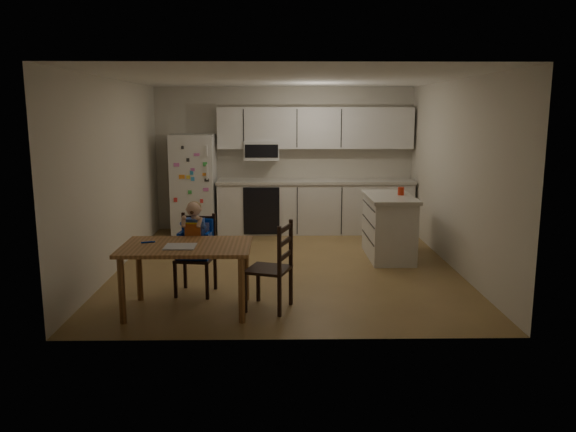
# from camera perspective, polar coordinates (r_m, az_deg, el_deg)

# --- Properties ---
(room) EXTENTS (4.52, 5.01, 2.51)m
(room) POSITION_cam_1_polar(r_m,az_deg,el_deg) (7.93, -0.23, 4.55)
(room) COLOR olive
(room) RESTS_ON ground
(refrigerator) EXTENTS (0.72, 0.70, 1.70)m
(refrigerator) POSITION_cam_1_polar(r_m,az_deg,el_deg) (9.74, -9.52, 3.18)
(refrigerator) COLOR silver
(refrigerator) RESTS_ON ground
(kitchen_run) EXTENTS (3.37, 0.62, 2.15)m
(kitchen_run) POSITION_cam_1_polar(r_m,az_deg,el_deg) (9.74, 2.60, 3.48)
(kitchen_run) COLOR silver
(kitchen_run) RESTS_ON ground
(kitchen_island) EXTENTS (0.64, 1.23, 0.90)m
(kitchen_island) POSITION_cam_1_polar(r_m,az_deg,el_deg) (8.19, 10.18, -1.04)
(kitchen_island) COLOR silver
(kitchen_island) RESTS_ON ground
(red_cup) EXTENTS (0.09, 0.09, 0.11)m
(red_cup) POSITION_cam_1_polar(r_m,az_deg,el_deg) (8.18, 11.41, 2.50)
(red_cup) COLOR red
(red_cup) RESTS_ON kitchen_island
(dining_table) EXTENTS (1.34, 0.86, 0.72)m
(dining_table) POSITION_cam_1_polar(r_m,az_deg,el_deg) (5.95, -10.26, -3.81)
(dining_table) COLOR brown
(dining_table) RESTS_ON ground
(napkin) EXTENTS (0.31, 0.27, 0.01)m
(napkin) POSITION_cam_1_polar(r_m,az_deg,el_deg) (5.85, -10.91, -3.07)
(napkin) COLOR #B9B8BE
(napkin) RESTS_ON dining_table
(toddler_spoon) EXTENTS (0.12, 0.06, 0.02)m
(toddler_spoon) POSITION_cam_1_polar(r_m,az_deg,el_deg) (6.10, -14.14, -2.60)
(toddler_spoon) COLOR #0834BE
(toddler_spoon) RESTS_ON dining_table
(chair_booster) EXTENTS (0.46, 0.46, 1.08)m
(chair_booster) POSITION_cam_1_polar(r_m,az_deg,el_deg) (6.54, -9.36, -2.21)
(chair_booster) COLOR black
(chair_booster) RESTS_ON ground
(chair_side) EXTENTS (0.53, 0.53, 0.95)m
(chair_side) POSITION_cam_1_polar(r_m,az_deg,el_deg) (5.91, -1.15, -4.58)
(chair_side) COLOR black
(chair_side) RESTS_ON ground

